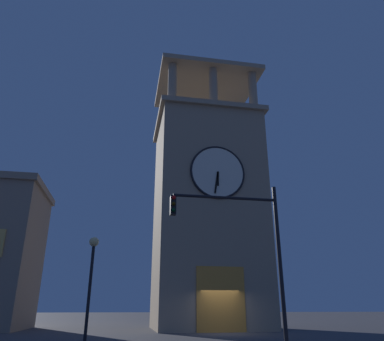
{
  "coord_description": "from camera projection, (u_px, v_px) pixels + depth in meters",
  "views": [
    {
      "loc": [
        6.17,
        22.76,
        1.47
      ],
      "look_at": [
        1.15,
        -4.73,
        12.04
      ],
      "focal_mm": 33.91,
      "sensor_mm": 36.0,
      "label": 1
    }
  ],
  "objects": [
    {
      "name": "clocktower",
      "position": [
        207.0,
        210.0,
        28.88
      ],
      "size": [
        8.55,
        7.82,
        22.79
      ],
      "color": "gray",
      "rests_on": "ground_plane"
    },
    {
      "name": "ground_plane",
      "position": [
        225.0,
        334.0,
        21.46
      ],
      "size": [
        200.0,
        200.0,
        0.0
      ],
      "primitive_type": "plane",
      "color": "#424247"
    },
    {
      "name": "traffic_signal_near",
      "position": [
        244.0,
        236.0,
        14.18
      ],
      "size": [
        4.42,
        0.41,
        6.18
      ],
      "color": "black",
      "rests_on": "ground_plane"
    },
    {
      "name": "street_lamp",
      "position": [
        92.0,
        266.0,
        16.4
      ],
      "size": [
        0.44,
        0.44,
        4.53
      ],
      "color": "black",
      "rests_on": "ground_plane"
    }
  ]
}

